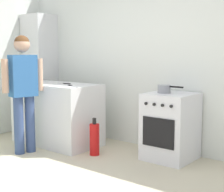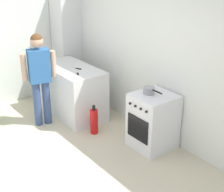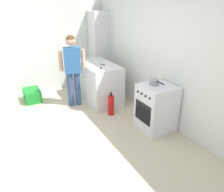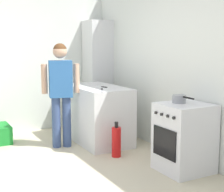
# 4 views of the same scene
# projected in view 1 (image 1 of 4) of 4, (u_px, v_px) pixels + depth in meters

# --- Properties ---
(ground_plane) EXTENTS (8.00, 8.00, 0.00)m
(ground_plane) POSITION_uv_depth(u_px,v_px,m) (60.00, 190.00, 3.40)
(ground_plane) COLOR beige
(back_wall) EXTENTS (6.00, 0.10, 2.60)m
(back_wall) POSITION_uv_depth(u_px,v_px,m) (163.00, 57.00, 4.75)
(back_wall) COLOR silver
(back_wall) RESTS_ON ground
(counter_unit) EXTENTS (1.30, 0.70, 0.90)m
(counter_unit) POSITION_uv_depth(u_px,v_px,m) (57.00, 114.00, 5.11)
(counter_unit) COLOR silver
(counter_unit) RESTS_ON ground
(oven_left) EXTENTS (0.58, 0.62, 0.85)m
(oven_left) POSITION_uv_depth(u_px,v_px,m) (171.00, 126.00, 4.35)
(oven_left) COLOR silver
(oven_left) RESTS_ON ground
(pot) EXTENTS (0.35, 0.17, 0.10)m
(pot) POSITION_uv_depth(u_px,v_px,m) (164.00, 89.00, 4.32)
(pot) COLOR gray
(pot) RESTS_ON oven_left
(knife_paring) EXTENTS (0.21, 0.09, 0.01)m
(knife_paring) POSITION_uv_depth(u_px,v_px,m) (65.00, 84.00, 5.01)
(knife_paring) COLOR silver
(knife_paring) RESTS_ON counter_unit
(knife_bread) EXTENTS (0.33, 0.18, 0.01)m
(knife_bread) POSITION_uv_depth(u_px,v_px,m) (73.00, 86.00, 4.64)
(knife_bread) COLOR silver
(knife_bread) RESTS_ON counter_unit
(person) EXTENTS (0.28, 0.56, 1.58)m
(person) POSITION_uv_depth(u_px,v_px,m) (23.00, 84.00, 4.56)
(person) COLOR #384C7A
(person) RESTS_ON ground
(fire_extinguisher) EXTENTS (0.13, 0.13, 0.50)m
(fire_extinguisher) POSITION_uv_depth(u_px,v_px,m) (94.00, 139.00, 4.55)
(fire_extinguisher) COLOR red
(fire_extinguisher) RESTS_ON ground
(larder_cabinet) EXTENTS (0.48, 0.44, 2.00)m
(larder_cabinet) POSITION_uv_depth(u_px,v_px,m) (40.00, 73.00, 6.00)
(larder_cabinet) COLOR silver
(larder_cabinet) RESTS_ON ground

